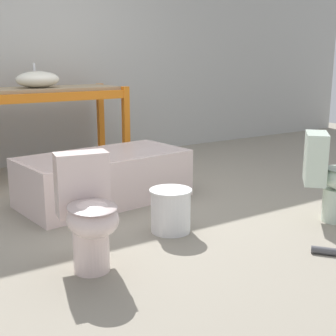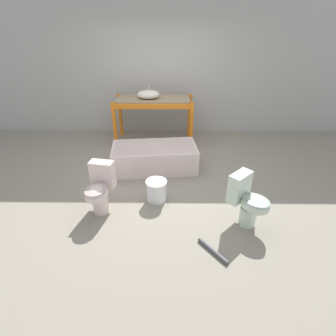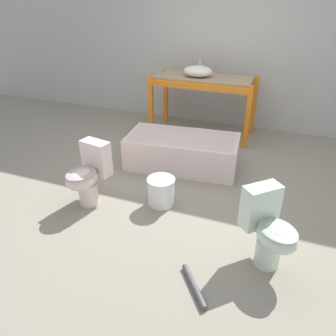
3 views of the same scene
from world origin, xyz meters
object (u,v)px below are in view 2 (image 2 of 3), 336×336
at_px(toilet_far, 248,201).
at_px(bucket_white, 156,190).
at_px(bathtub_main, 155,156).
at_px(toilet_near, 100,189).
at_px(sink_basin, 148,94).

bearing_deg(toilet_far, bucket_white, 113.09).
relative_size(bathtub_main, toilet_far, 2.20).
relative_size(bathtub_main, toilet_near, 2.20).
bearing_deg(toilet_far, toilet_near, 128.66).
height_order(bathtub_main, toilet_far, toilet_far).
bearing_deg(bathtub_main, toilet_near, -125.28).
relative_size(sink_basin, bathtub_main, 0.30).
distance_m(toilet_near, toilet_far, 2.01).
distance_m(sink_basin, bucket_white, 2.36).
bearing_deg(bathtub_main, bucket_white, -91.18).
distance_m(toilet_near, bucket_white, 0.84).
height_order(toilet_near, toilet_far, same).
bearing_deg(bucket_white, toilet_near, -161.42).
relative_size(sink_basin, toilet_far, 0.65).
xyz_separation_m(sink_basin, toilet_far, (1.47, -2.69, -0.69)).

